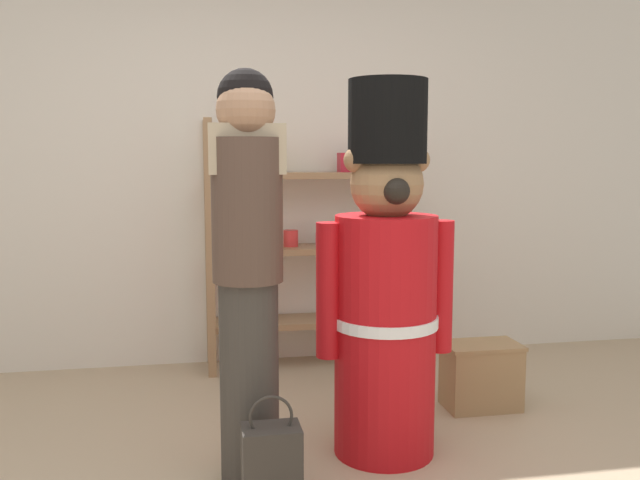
{
  "coord_description": "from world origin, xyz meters",
  "views": [
    {
      "loc": [
        -0.37,
        -2.26,
        1.35
      ],
      "look_at": [
        0.15,
        0.53,
        1.0
      ],
      "focal_mm": 37.76,
      "sensor_mm": 36.0,
      "label": 1
    }
  ],
  "objects_px": {
    "person_shopper": "(248,259)",
    "shopping_bag": "(272,467)",
    "display_crate": "(481,375)",
    "teddy_bear_guard": "(386,289)",
    "merchandise_shelf": "(307,244)"
  },
  "relations": [
    {
      "from": "teddy_bear_guard",
      "to": "display_crate",
      "type": "xyz_separation_m",
      "value": [
        0.67,
        0.44,
        -0.58
      ]
    },
    {
      "from": "teddy_bear_guard",
      "to": "person_shopper",
      "type": "height_order",
      "value": "person_shopper"
    },
    {
      "from": "person_shopper",
      "to": "shopping_bag",
      "type": "bearing_deg",
      "value": -78.11
    },
    {
      "from": "display_crate",
      "to": "merchandise_shelf",
      "type": "bearing_deg",
      "value": 130.03
    },
    {
      "from": "person_shopper",
      "to": "display_crate",
      "type": "height_order",
      "value": "person_shopper"
    },
    {
      "from": "shopping_bag",
      "to": "person_shopper",
      "type": "bearing_deg",
      "value": 101.89
    },
    {
      "from": "teddy_bear_guard",
      "to": "shopping_bag",
      "type": "bearing_deg",
      "value": -143.32
    },
    {
      "from": "person_shopper",
      "to": "display_crate",
      "type": "relative_size",
      "value": 4.18
    },
    {
      "from": "teddy_bear_guard",
      "to": "shopping_bag",
      "type": "xyz_separation_m",
      "value": [
        -0.57,
        -0.42,
        -0.59
      ]
    },
    {
      "from": "shopping_bag",
      "to": "display_crate",
      "type": "relative_size",
      "value": 1.12
    },
    {
      "from": "teddy_bear_guard",
      "to": "display_crate",
      "type": "distance_m",
      "value": 0.99
    },
    {
      "from": "teddy_bear_guard",
      "to": "shopping_bag",
      "type": "distance_m",
      "value": 0.92
    },
    {
      "from": "merchandise_shelf",
      "to": "shopping_bag",
      "type": "bearing_deg",
      "value": -103.73
    },
    {
      "from": "merchandise_shelf",
      "to": "person_shopper",
      "type": "xyz_separation_m",
      "value": [
        -0.5,
        -1.52,
        0.14
      ]
    },
    {
      "from": "person_shopper",
      "to": "shopping_bag",
      "type": "distance_m",
      "value": 0.82
    }
  ]
}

